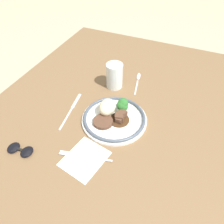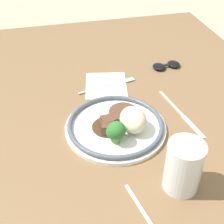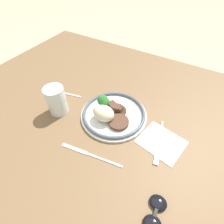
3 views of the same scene
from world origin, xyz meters
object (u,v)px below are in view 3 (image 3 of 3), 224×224
(spoon, at_px, (57,91))
(sunglasses, at_px, (155,213))
(juice_glass, at_px, (57,102))
(fork, at_px, (159,145))
(knife, at_px, (89,154))
(plate, at_px, (112,113))

(spoon, xyz_separation_m, sunglasses, (-0.56, 0.24, 0.01))
(juice_glass, xyz_separation_m, spoon, (0.09, -0.08, -0.05))
(juice_glass, distance_m, fork, 0.41)
(fork, bearing_deg, knife, -64.40)
(plate, xyz_separation_m, knife, (-0.02, 0.18, -0.02))
(juice_glass, height_order, fork, juice_glass)
(juice_glass, relative_size, sunglasses, 1.16)
(sunglasses, bearing_deg, spoon, -27.98)
(juice_glass, bearing_deg, knife, 155.16)
(fork, xyz_separation_m, sunglasses, (-0.06, 0.20, 0.00))
(juice_glass, height_order, sunglasses, juice_glass)
(plate, xyz_separation_m, sunglasses, (-0.27, 0.23, -0.01))
(plate, xyz_separation_m, spoon, (0.29, -0.00, -0.02))
(spoon, bearing_deg, sunglasses, 145.20)
(spoon, bearing_deg, plate, 167.49)
(plate, height_order, juice_glass, juice_glass)
(fork, height_order, sunglasses, sunglasses)
(juice_glass, xyz_separation_m, fork, (-0.40, -0.05, -0.05))
(sunglasses, bearing_deg, fork, -77.28)
(plate, distance_m, knife, 0.18)
(fork, relative_size, sunglasses, 1.86)
(sunglasses, bearing_deg, knife, -16.95)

